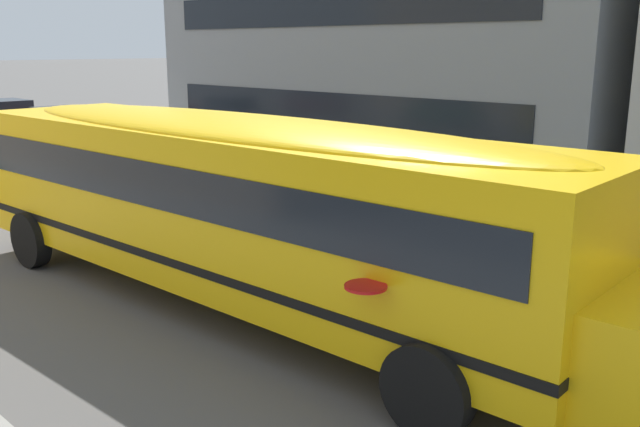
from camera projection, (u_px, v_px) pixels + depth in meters
ground_plane at (246, 258)px, 13.18m from camera, size 400.00×400.00×0.00m
sidewalk_far at (453, 200)px, 18.16m from camera, size 120.00×3.00×0.01m
lane_centreline at (246, 258)px, 13.18m from camera, size 110.00×0.16×0.01m
school_bus at (250, 197)px, 10.30m from camera, size 13.23×3.19×2.94m
parked_car_grey_past_driveway at (66, 128)px, 26.87m from camera, size 3.98×2.04×1.64m
parked_car_red_mid_block at (8, 118)px, 30.69m from camera, size 3.93×1.93×1.64m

